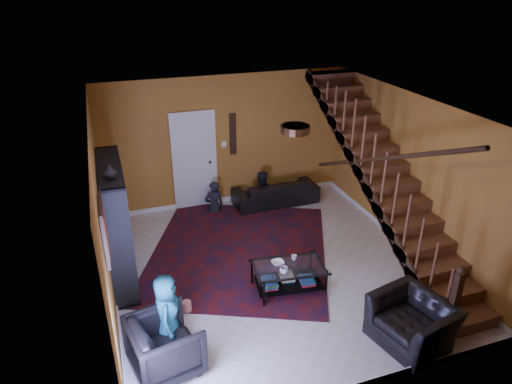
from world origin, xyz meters
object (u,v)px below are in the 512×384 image
at_px(sofa, 276,192).
at_px(armchair_right, 412,322).
at_px(armchair_left, 165,345).
at_px(coffee_table, 289,276).
at_px(bookshelf, 118,225).

height_order(sofa, armchair_right, armchair_right).
distance_m(armchair_left, armchair_right, 3.30).
distance_m(sofa, coffee_table, 3.07).
xyz_separation_m(sofa, armchair_right, (0.22, -4.55, 0.06)).
relative_size(sofa, armchair_left, 2.20).
distance_m(bookshelf, coffee_table, 2.85).
distance_m(armchair_right, coffee_table, 1.98).
bearing_deg(bookshelf, armchair_right, -38.34).
bearing_deg(armchair_left, armchair_right, -112.24).
relative_size(sofa, coffee_table, 1.56).
bearing_deg(armchair_right, bookshelf, -141.35).
xyz_separation_m(bookshelf, sofa, (3.38, 1.70, -0.69)).
bearing_deg(coffee_table, bookshelf, 153.59).
bearing_deg(coffee_table, armchair_right, -55.05).
bearing_deg(armchair_right, coffee_table, -158.06).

